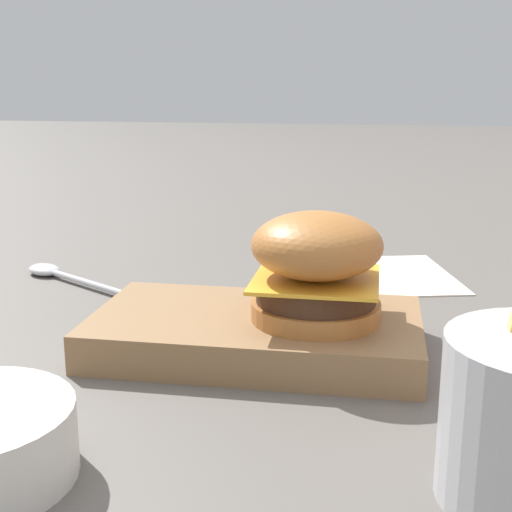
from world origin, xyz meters
name	(u,v)px	position (x,y,z in m)	size (l,w,h in m)	color
ground_plane	(284,359)	(0.00, 0.00, 0.00)	(6.00, 6.00, 0.00)	#5B5651
serving_board	(256,333)	(-0.03, 0.01, 0.02)	(0.27, 0.15, 0.03)	olive
burger	(316,266)	(0.02, 0.01, 0.08)	(0.10, 0.10, 0.09)	#AD6B33
spoon	(58,274)	(-0.28, 0.19, 0.01)	(0.17, 0.11, 0.01)	silver
parchment_square	(376,274)	(0.07, 0.27, 0.00)	(0.21, 0.21, 0.00)	beige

